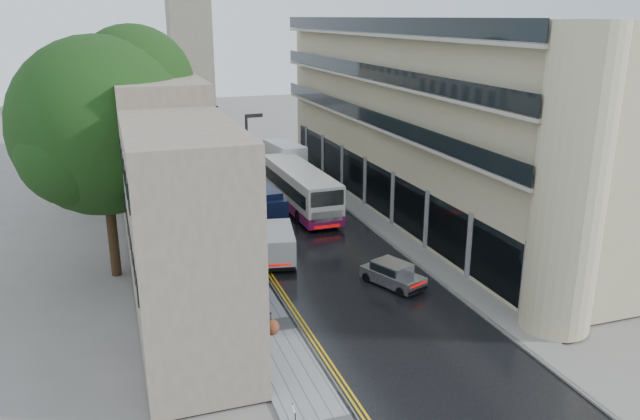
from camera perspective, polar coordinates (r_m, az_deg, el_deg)
road at (r=46.58m, az=-2.83°, el=-0.50°), size 9.00×85.00×0.02m
left_sidewalk at (r=45.40m, az=-9.94°, el=-1.16°), size 2.70×85.00×0.12m
right_sidewalk at (r=48.25m, az=3.34°, el=0.19°), size 1.80×85.00×0.12m
old_shop_row at (r=45.99m, az=-15.29°, el=6.38°), size 4.50×56.00×12.00m
modern_block at (r=47.43m, az=9.73°, el=8.28°), size 8.00×40.00×14.00m
tree_near at (r=35.92m, az=-19.09°, el=4.64°), size 10.56×10.56×13.89m
tree_far at (r=48.83m, az=-18.80°, el=6.95°), size 9.24×9.24×12.46m
cream_bus at (r=44.24m, az=-2.00°, el=0.72°), size 2.92×11.80×3.20m
white_lorry at (r=53.78m, az=-3.76°, el=3.95°), size 2.97×7.18×3.66m
silver_hatchback at (r=33.38m, az=7.43°, el=-6.77°), size 2.84×3.96×1.36m
white_van at (r=36.37m, az=-5.13°, el=-4.08°), size 2.73×4.71×2.00m
navy_van at (r=42.30m, az=-5.99°, el=-0.39°), size 2.74×5.78×2.85m
pedestrian at (r=43.57m, az=-9.82°, el=-0.77°), size 0.66×0.53×1.58m
lamp_post_near at (r=36.02m, az=-6.53°, el=1.61°), size 1.01×0.30×8.89m
lamp_post_far at (r=50.35m, az=-9.98°, el=5.10°), size 0.85×0.32×7.40m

